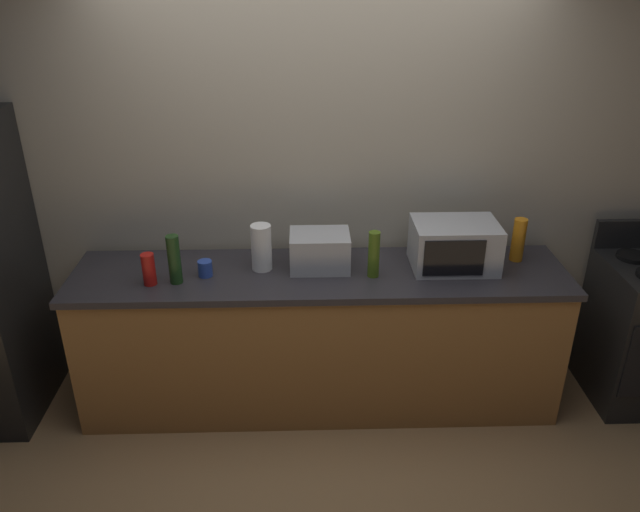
% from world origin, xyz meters
% --- Properties ---
extents(ground_plane, '(8.00, 8.00, 0.00)m').
position_xyz_m(ground_plane, '(0.00, 0.00, 0.00)').
color(ground_plane, '#A87F51').
extents(back_wall, '(6.40, 0.10, 2.70)m').
position_xyz_m(back_wall, '(0.00, 0.81, 1.35)').
color(back_wall, '#B2A893').
rests_on(back_wall, ground_plane).
extents(counter_run, '(2.84, 0.64, 0.90)m').
position_xyz_m(counter_run, '(0.00, 0.40, 0.45)').
color(counter_run, '#9E6B38').
rests_on(counter_run, ground_plane).
extents(microwave, '(0.48, 0.35, 0.27)m').
position_xyz_m(microwave, '(0.77, 0.45, 1.04)').
color(microwave, '#B7BABF').
rests_on(microwave, counter_run).
extents(toaster_oven, '(0.34, 0.26, 0.21)m').
position_xyz_m(toaster_oven, '(-0.00, 0.46, 1.01)').
color(toaster_oven, '#B7BABF').
rests_on(toaster_oven, counter_run).
extents(paper_towel_roll, '(0.12, 0.12, 0.27)m').
position_xyz_m(paper_towel_roll, '(-0.33, 0.45, 1.04)').
color(paper_towel_roll, white).
rests_on(paper_towel_roll, counter_run).
extents(bottle_hot_sauce, '(0.07, 0.07, 0.18)m').
position_xyz_m(bottle_hot_sauce, '(-0.94, 0.28, 0.99)').
color(bottle_hot_sauce, red).
rests_on(bottle_hot_sauce, counter_run).
extents(bottle_wine, '(0.07, 0.07, 0.28)m').
position_xyz_m(bottle_wine, '(-0.80, 0.30, 1.04)').
color(bottle_wine, '#1E3F19').
rests_on(bottle_wine, counter_run).
extents(bottle_dish_soap, '(0.08, 0.08, 0.26)m').
position_xyz_m(bottle_dish_soap, '(1.17, 0.52, 1.03)').
color(bottle_dish_soap, orange).
rests_on(bottle_dish_soap, counter_run).
extents(bottle_olive_oil, '(0.06, 0.06, 0.27)m').
position_xyz_m(bottle_olive_oil, '(0.30, 0.34, 1.03)').
color(bottle_olive_oil, '#4C6B19').
rests_on(bottle_olive_oil, counter_run).
extents(mug_blue, '(0.08, 0.08, 0.09)m').
position_xyz_m(mug_blue, '(-0.65, 0.37, 0.95)').
color(mug_blue, '#2D4CB2').
rests_on(mug_blue, counter_run).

